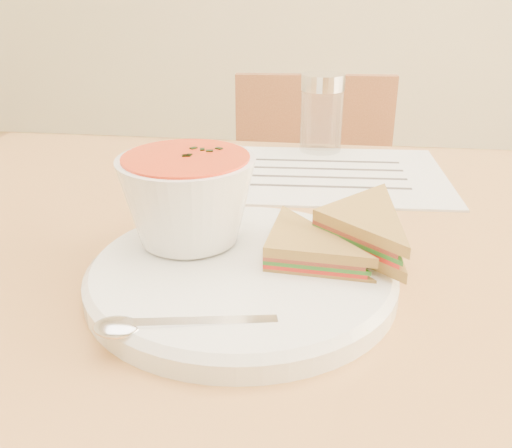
% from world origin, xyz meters
% --- Properties ---
extents(chair_far, '(0.38, 0.38, 0.79)m').
position_xyz_m(chair_far, '(0.01, 0.58, 0.40)').
color(chair_far, brown).
rests_on(chair_far, floor).
extents(plate, '(0.29, 0.29, 0.02)m').
position_xyz_m(plate, '(-0.03, -0.10, 0.76)').
color(plate, white).
rests_on(plate, dining_table).
extents(soup_bowl, '(0.13, 0.13, 0.08)m').
position_xyz_m(soup_bowl, '(-0.09, -0.06, 0.81)').
color(soup_bowl, white).
rests_on(soup_bowl, plate).
extents(sandwich_half_a, '(0.10, 0.10, 0.03)m').
position_xyz_m(sandwich_half_a, '(-0.01, -0.12, 0.78)').
color(sandwich_half_a, olive).
rests_on(sandwich_half_a, plate).
extents(sandwich_half_b, '(0.14, 0.14, 0.03)m').
position_xyz_m(sandwich_half_b, '(0.02, -0.07, 0.79)').
color(sandwich_half_b, olive).
rests_on(sandwich_half_b, plate).
extents(spoon, '(0.18, 0.07, 0.01)m').
position_xyz_m(spoon, '(-0.06, -0.20, 0.77)').
color(spoon, silver).
rests_on(spoon, plate).
extents(paper_menu, '(0.33, 0.25, 0.00)m').
position_xyz_m(paper_menu, '(0.03, 0.20, 0.75)').
color(paper_menu, white).
rests_on(paper_menu, dining_table).
extents(condiment_shaker, '(0.07, 0.07, 0.12)m').
position_xyz_m(condiment_shaker, '(0.02, 0.31, 0.81)').
color(condiment_shaker, silver).
rests_on(condiment_shaker, dining_table).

